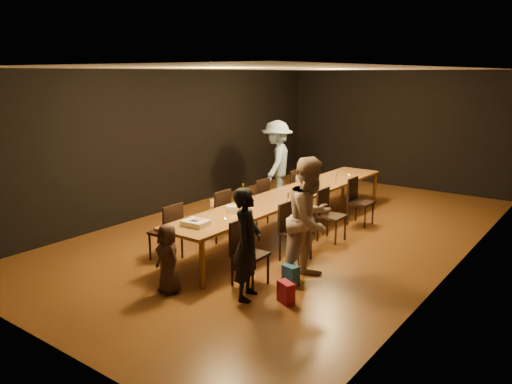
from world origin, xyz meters
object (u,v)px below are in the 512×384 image
Objects in this scene: chair_right_0 at (250,254)px; chair_left_3 at (288,190)px; ice_bucket at (314,179)px; woman_birthday at (247,244)px; chair_right_2 at (332,215)px; child at (168,258)px; chair_left_1 at (215,215)px; champagne_bottle at (243,193)px; chair_right_1 at (296,232)px; birthday_cake at (196,223)px; plate_stack at (232,209)px; woman_tan at (310,219)px; table at (292,196)px; chair_right_3 at (361,202)px; chair_left_0 at (165,231)px; chair_left_2 at (255,201)px; man_blue at (277,162)px.

chair_right_0 is 1.00× the size of chair_left_3.
woman_birthday is at bearing -73.12° from ice_bucket.
child is at bearing -13.08° from chair_right_2.
champagne_bottle is (0.56, 0.11, 0.46)m from chair_left_1.
chair_right_1 is 2.41× the size of birthday_cake.
plate_stack is (-0.90, 0.71, 0.34)m from chair_right_0.
chair_right_1 is 0.52× the size of woman_tan.
ice_bucket reaches higher than chair_left_1.
chair_left_3 is 0.62× the size of woman_birthday.
woman_birthday is at bearing -68.80° from table.
chair_right_3 is 2.60m from champagne_bottle.
chair_right_2 is 2.94m from chair_left_0.
woman_tan is 2.99m from ice_bucket.
chair_left_0 is 3.97× the size of ice_bucket.
table is at bearing 75.04° from champagne_bottle.
chair_right_1 is at bearing -125.22° from chair_left_2.
table is 6.45× the size of chair_right_3.
ice_bucket reaches higher than chair_right_1.
birthday_cake is (0.82, -1.35, 0.33)m from chair_left_1.
chair_left_2 reaches higher than plate_stack.
chair_left_1 is at bearing 130.26° from child.
man_blue reaches higher than chair_right_3.
chair_left_2 is (0.00, 2.40, 0.00)m from chair_left_0.
table is at bearing -90.00° from chair_left_2.
chair_right_0 is at bearing -38.30° from plate_stack.
child reaches higher than chair_left_2.
man_blue is (-0.60, 1.63, 0.48)m from chair_left_2.
chair_right_1 is 0.88m from woman_tan.
champagne_bottle is at bearing -97.19° from ice_bucket.
chair_left_2 is 4.64× the size of plate_stack.
woman_tan is 1.86× the size of child.
chair_right_1 is at bearing -13.75° from woman_birthday.
man_blue is (-2.51, 4.37, 0.19)m from woman_birthday.
chair_right_3 is at bearing -90.00° from chair_left_3.
chair_right_3 and chair_left_1 have the same top height.
chair_right_3 is (0.00, 1.20, 0.00)m from chair_right_2.
chair_left_0 is 0.96× the size of child.
chair_right_1 is 1.00× the size of chair_left_0.
chair_left_1 is 0.62× the size of woman_birthday.
chair_left_3 is 0.52× the size of woman_tan.
champagne_bottle is at bearing -26.48° from chair_right_3.
table is at bearing 44.99° from woman_tan.
chair_right_0 is 1.20m from chair_right_1.
man_blue is 3.60m from plate_stack.
table is at bearing -144.69° from chair_left_3.
chair_left_3 is 0.96× the size of child.
champagne_bottle is (-1.14, 0.11, 0.46)m from chair_right_1.
woman_birthday is at bearing -100.21° from chair_left_0.
champagne_bottle reaches higher than chair_left_2.
woman_tan is at bearing -1.07° from plate_stack.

